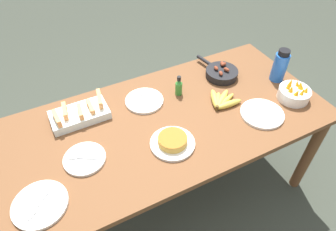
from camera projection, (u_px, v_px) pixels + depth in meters
ground_plane at (168, 189)px, 2.26m from camera, size 14.00×14.00×0.00m
dining_table at (168, 130)px, 1.80m from camera, size 1.89×0.90×0.75m
banana_bunch at (221, 101)px, 1.82m from camera, size 0.19×0.19×0.04m
melon_tray at (80, 114)px, 1.72m from camera, size 0.33×0.18×0.10m
skillet at (221, 73)px, 2.01m from camera, size 0.21×0.35×0.08m
frittata_plate_center at (173, 142)px, 1.58m from camera, size 0.24×0.24×0.06m
empty_plate_near_front at (144, 101)px, 1.84m from camera, size 0.23×0.23×0.02m
empty_plate_far_left at (40, 204)px, 1.34m from camera, size 0.25×0.25×0.02m
empty_plate_far_right at (262, 114)px, 1.75m from camera, size 0.25×0.25×0.02m
empty_plate_mid_edge at (85, 159)px, 1.52m from camera, size 0.21×0.21×0.02m
fruit_bowl_mango at (294, 93)px, 1.84m from camera, size 0.19×0.19×0.12m
water_bottle at (280, 66)px, 1.93m from camera, size 0.09×0.09×0.22m
hot_sauce_bottle at (179, 86)px, 1.85m from camera, size 0.04×0.04×0.13m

